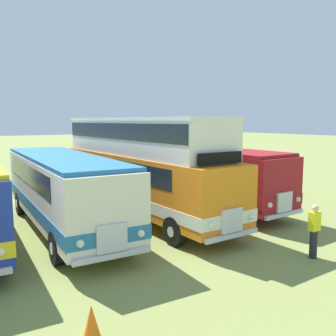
# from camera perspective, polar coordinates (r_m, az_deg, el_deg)

# --- Properties ---
(bus_sixth_in_row) EXTENTS (2.97, 10.70, 2.99)m
(bus_sixth_in_row) POSITION_cam_1_polar(r_m,az_deg,el_deg) (15.33, -16.07, -2.70)
(bus_sixth_in_row) COLOR silver
(bus_sixth_in_row) RESTS_ON ground
(bus_seventh_in_row) EXTENTS (2.98, 11.51, 4.49)m
(bus_seventh_in_row) POSITION_cam_1_polar(r_m,az_deg,el_deg) (16.66, -4.19, 0.86)
(bus_seventh_in_row) COLOR orange
(bus_seventh_in_row) RESTS_ON ground
(bus_eighth_in_row) EXTENTS (3.03, 10.32, 2.99)m
(bus_eighth_in_row) POSITION_cam_1_polar(r_m,az_deg,el_deg) (18.94, 5.20, -0.57)
(bus_eighth_in_row) COLOR maroon
(bus_eighth_in_row) RESTS_ON ground
(cone_mid_row) EXTENTS (0.36, 0.36, 0.69)m
(cone_mid_row) POSITION_cam_1_polar(r_m,az_deg,el_deg) (8.17, -11.75, -22.20)
(cone_mid_row) COLOR orange
(cone_mid_row) RESTS_ON ground
(marshal_person) EXTENTS (0.36, 0.24, 1.73)m
(marshal_person) POSITION_cam_1_polar(r_m,az_deg,el_deg) (12.69, 21.67, -9.04)
(marshal_person) COLOR #23232D
(marshal_person) RESTS_ON ground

